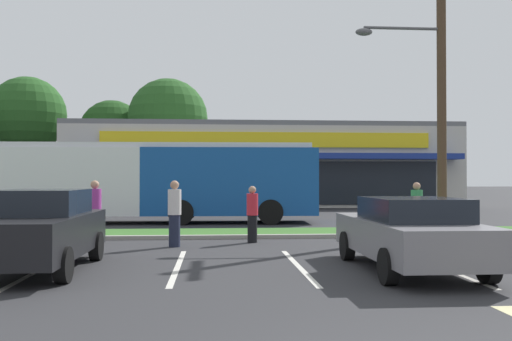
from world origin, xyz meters
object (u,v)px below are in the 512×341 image
car_3 (21,198)px  pedestrian_far (417,211)px  pedestrian_by_pole (95,212)px  car_5 (39,229)px  pedestrian_near_bench (252,214)px  utility_pole (437,81)px  city_bus (160,180)px  pedestrian_mid (175,213)px  car_0 (410,232)px

car_3 → pedestrian_far: pedestrian_far is taller
car_3 → pedestrian_by_pole: 15.61m
car_5 → pedestrian_near_bench: pedestrian_near_bench is taller
utility_pole → city_bus: 11.42m
city_bus → car_3: bearing=-39.4°
pedestrian_near_bench → pedestrian_far: size_ratio=0.94×
utility_pole → car_3: size_ratio=1.98×
car_3 → pedestrian_by_pole: size_ratio=2.67×
city_bus → car_5: city_bus is taller
pedestrian_mid → pedestrian_far: (7.12, 1.32, -0.03)m
pedestrian_near_bench → pedestrian_by_pole: size_ratio=0.91×
city_bus → car_0: bearing=117.3°
utility_pole → pedestrian_far: (-1.25, -1.48, -4.17)m
utility_pole → pedestrian_far: bearing=-130.2°
car_0 → car_5: car_5 is taller
pedestrian_mid → pedestrian_far: 7.24m
pedestrian_by_pole → pedestrian_far: pedestrian_by_pole is taller
car_0 → pedestrian_near_bench: (-2.75, 5.12, 0.05)m
car_3 → car_5: 19.79m
pedestrian_mid → car_3: bearing=-96.4°
pedestrian_by_pole → car_3: bearing=15.7°
utility_pole → pedestrian_mid: 9.75m
car_3 → car_5: size_ratio=1.07×
utility_pole → city_bus: bearing=150.4°
city_bus → pedestrian_mid: size_ratio=7.27×
car_0 → utility_pole: bearing=-26.1°
city_bus → pedestrian_near_bench: 8.12m
utility_pole → pedestrian_far: 4.60m
utility_pole → car_0: utility_pole is taller
pedestrian_by_pole → pedestrian_near_bench: bearing=-100.0°
car_0 → car_5: 7.32m
city_bus → car_0: city_bus is taller
pedestrian_by_pole → pedestrian_far: bearing=-96.9°
pedestrian_near_bench → city_bus: bearing=-14.0°
car_5 → pedestrian_far: (9.53, 5.03, 0.04)m
pedestrian_near_bench → pedestrian_far: 5.00m
city_bus → pedestrian_by_pole: 7.47m
utility_pole → pedestrian_near_bench: size_ratio=5.83×
pedestrian_by_pole → utility_pole: bearing=-89.4°
pedestrian_far → pedestrian_near_bench: bearing=137.0°
car_0 → pedestrian_near_bench: pedestrian_near_bench is taller
car_3 → pedestrian_by_pole: (6.69, -14.10, 0.07)m
pedestrian_near_bench → pedestrian_mid: 2.30m
utility_pole → car_0: size_ratio=1.97×
pedestrian_by_pole → pedestrian_far: 9.40m
utility_pole → pedestrian_by_pole: bearing=-169.7°
pedestrian_near_bench → pedestrian_by_pole: 4.41m
utility_pole → pedestrian_mid: size_ratio=5.30×
utility_pole → city_bus: (-9.52, 5.40, -3.26)m
utility_pole → car_0: (-3.48, -7.08, -4.27)m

